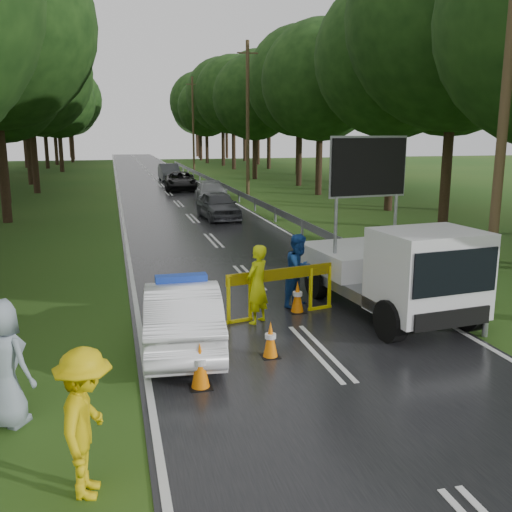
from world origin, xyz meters
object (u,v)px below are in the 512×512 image
object	(u,v)px
queue_car_first	(218,205)
queue_car_second	(212,193)
barrier	(281,280)
queue_car_fourth	(169,172)
civilian	(299,271)
police_sedan	(182,315)
queue_car_third	(181,181)
officer	(257,285)
work_truck	(394,270)

from	to	relation	value
queue_car_first	queue_car_second	bearing A→B (deg)	79.22
barrier	queue_car_fourth	world-z (taller)	queue_car_fourth
civilian	queue_car_fourth	xyz separation A→B (m)	(0.54, 37.49, -0.17)
police_sedan	queue_car_third	xyz separation A→B (m)	(3.66, 31.10, -0.00)
officer	queue_car_second	distance (m)	21.75
queue_car_first	queue_car_fourth	bearing A→B (deg)	86.30
queue_car_third	civilian	bearing A→B (deg)	-87.22
work_truck	queue_car_fourth	world-z (taller)	work_truck
queue_car_first	queue_car_second	world-z (taller)	queue_car_first
officer	queue_car_first	xyz separation A→B (m)	(1.98, 15.58, -0.22)
barrier	queue_car_second	bearing A→B (deg)	72.20
police_sedan	civilian	size ratio (longest dim) A/B	2.31
police_sedan	queue_car_second	world-z (taller)	police_sedan
police_sedan	queue_car_first	distance (m)	17.03
work_truck	officer	distance (m)	3.22
officer	queue_car_fourth	bearing A→B (deg)	-134.90
officer	civilian	size ratio (longest dim) A/B	0.99
work_truck	queue_car_first	xyz separation A→B (m)	(-1.23, 15.82, -0.43)
civilian	queue_car_third	size ratio (longest dim) A/B	0.38
police_sedan	queue_car_second	bearing A→B (deg)	-96.38
police_sedan	officer	distance (m)	2.08
police_sedan	queue_car_first	xyz separation A→B (m)	(3.78, 16.60, 0.00)
barrier	queue_car_second	size ratio (longest dim) A/B	0.62
civilian	work_truck	bearing A→B (deg)	-74.91
queue_car_first	work_truck	bearing A→B (deg)	-89.58
queue_car_third	queue_car_first	bearing A→B (deg)	-85.66
barrier	queue_car_first	world-z (taller)	queue_car_first
barrier	civilian	distance (m)	0.92
queue_car_second	queue_car_fourth	bearing A→B (deg)	95.87
work_truck	officer	world-z (taller)	work_truck
police_sedan	queue_car_third	size ratio (longest dim) A/B	0.87
queue_car_first	civilian	bearing A→B (deg)	-96.63
police_sedan	officer	bearing A→B (deg)	-145.58
barrier	queue_car_fourth	distance (m)	38.16
police_sedan	queue_car_fourth	world-z (taller)	same
police_sedan	officer	xyz separation A→B (m)	(1.80, 1.02, 0.23)
queue_car_first	queue_car_third	distance (m)	14.50
barrier	queue_car_third	distance (m)	29.75
police_sedan	civilian	xyz separation A→B (m)	(3.11, 2.02, 0.23)
queue_car_third	work_truck	bearing A→B (deg)	-83.60
queue_car_first	queue_car_fourth	distance (m)	22.91
work_truck	queue_car_third	world-z (taller)	work_truck
barrier	queue_car_third	bearing A→B (deg)	75.36
police_sedan	work_truck	xyz separation A→B (m)	(5.01, 0.78, 0.43)
officer	queue_car_second	bearing A→B (deg)	-139.24
civilian	queue_car_first	xyz separation A→B (m)	(0.67, 14.58, -0.23)
work_truck	queue_car_third	distance (m)	30.35
work_truck	officer	size ratio (longest dim) A/B	2.95
civilian	queue_car_second	distance (m)	20.63
work_truck	officer	bearing A→B (deg)	169.58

